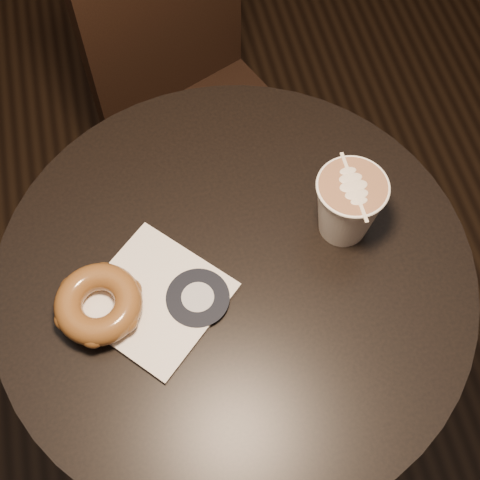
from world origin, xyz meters
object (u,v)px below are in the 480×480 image
Objects in this scene: chair at (190,86)px; doughnut at (98,304)px; cafe_table at (235,322)px; latte_cup at (347,207)px; pastry_bag at (155,299)px.

doughnut is (-0.22, -0.58, 0.26)m from chair.
chair is 0.68m from doughnut.
doughnut is (-0.19, -0.02, 0.23)m from cafe_table.
cafe_table is at bearing 5.66° from doughnut.
doughnut is 0.37m from latte_cup.
latte_cup is at bearing -31.41° from pastry_bag.
latte_cup reaches higher than cafe_table.
cafe_table is 6.19× the size of doughnut.
pastry_bag is 1.45× the size of doughnut.
chair is at bearing 33.77° from pastry_bag.
latte_cup is at bearing 8.63° from doughnut.
pastry_bag reaches higher than cafe_table.
chair is at bearing 87.27° from cafe_table.
pastry_bag is 0.08m from doughnut.
cafe_table is 6.68× the size of latte_cup.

